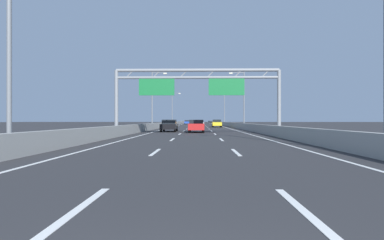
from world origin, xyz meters
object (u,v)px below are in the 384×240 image
Objects in this scene: red_car at (196,126)px; streetlamp_left_mid at (153,96)px; streetlamp_left_near at (15,24)px; white_car at (199,123)px; streetlamp_right_far at (224,107)px; streetlamp_right_mid at (243,96)px; yellow_car at (217,123)px; streetlamp_left_far at (173,107)px; orange_car at (199,122)px; streetlamp_right_near at (380,22)px; sign_gantry at (196,85)px; blue_car at (187,122)px; black_car at (169,126)px.

streetlamp_left_mid is at bearing 114.41° from red_car.
streetlamp_left_near is 2.26× the size of white_car.
streetlamp_left_mid is at bearing -110.63° from streetlamp_right_far.
yellow_car is at bearing 110.41° from streetlamp_right_mid.
orange_car is at bearing 36.41° from streetlamp_left_far.
streetlamp_left_far is 1.00× the size of streetlamp_right_far.
white_car is 3.49m from yellow_car.
red_car is (-7.61, -55.80, -4.64)m from streetlamp_right_far.
red_car is (7.32, 23.53, -4.64)m from streetlamp_left_near.
streetlamp_right_near is at bearing 0.00° from streetlamp_left_near.
sign_gantry is 1.67× the size of streetlamp_left_mid.
streetlamp_left_mid is at bearing -99.49° from orange_car.
streetlamp_right_far is 17.17m from blue_car.
blue_car is (3.75, 12.17, -4.67)m from streetlamp_left_far.
streetlamp_left_mid is 2.09× the size of red_car.
streetlamp_left_near is at bearing -95.09° from orange_car.
streetlamp_right_near reaches higher than sign_gantry.
streetlamp_right_mid is (14.93, 0.00, 0.00)m from streetlamp_left_mid.
orange_car is (0.23, 67.81, -4.04)m from sign_gantry.
streetlamp_left_near is at bearing -107.29° from red_car.
orange_car is (-7.36, 5.58, -4.64)m from streetlamp_right_far.
black_car is 25.09m from yellow_car.
sign_gantry is 10.09m from black_car.
black_car is at bearing -85.76° from streetlamp_left_far.
streetlamp_left_mid is at bearing 180.00° from streetlamp_right_mid.
streetlamp_left_near is (-7.34, -17.10, 0.60)m from sign_gantry.
streetlamp_right_far is at bearing 69.37° from streetlamp_left_mid.
yellow_car reaches higher than black_car.
streetlamp_left_near is 26.43m from black_car.
streetlamp_right_far reaches higher than blue_car.
orange_car is 1.00× the size of blue_car.
white_car is at bearing 89.36° from sign_gantry.
streetlamp_left_mid is 18.32m from red_car.
streetlamp_right_mid is 2.26× the size of white_car.
streetlamp_right_far reaches higher than white_car.
sign_gantry is 3.49× the size of red_car.
streetlamp_left_far is (0.00, 79.33, 0.00)m from streetlamp_left_near.
black_car is (-10.96, 25.71, -4.64)m from streetlamp_right_near.
black_car is 59.31m from orange_car.
streetlamp_right_far is at bearing 76.13° from white_car.
blue_car is at bearing 93.01° from red_car.
streetlamp_left_mid is 2.18× the size of orange_car.
streetlamp_left_mid is 52.18m from blue_car.
red_car is at bearing 90.12° from sign_gantry.
white_car is 0.96× the size of orange_car.
red_car is (7.32, -55.80, -4.64)m from streetlamp_left_far.
streetlamp_left_far is 2.26× the size of white_car.
streetlamp_left_far reaches higher than orange_car.
blue_car is (-3.95, 41.43, -0.03)m from white_car.
streetlamp_right_near is 1.00× the size of streetlamp_right_mid.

